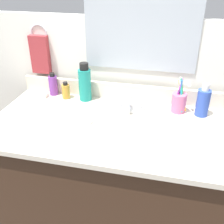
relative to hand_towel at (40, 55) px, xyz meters
The scene contains 15 objects.
vanity_cabinet 0.88m from the hand_towel, 33.49° to the right, with size 1.11×0.56×0.83m, color #382316.
countertop 0.62m from the hand_towel, 33.49° to the right, with size 1.16×0.61×0.03m, color beige.
backsplash 0.51m from the hand_towel, ahead, with size 1.16×0.02×0.09m, color beige.
back_wall 0.64m from the hand_towel, ahead, with size 2.26×0.04×1.30m, color white.
mirror_panel 0.62m from the hand_towel, ahead, with size 0.60×0.01×0.56m, color #B2BCC6.
towel_ring 0.12m from the hand_towel, 90.00° to the left, with size 0.10×0.10×0.01m, color silver.
hand_towel is the anchor object (origin of this frame).
sink_basin 0.70m from the hand_towel, 31.60° to the right, with size 0.36×0.36×0.11m.
faucet 0.61m from the hand_towel, 14.94° to the right, with size 0.16×0.10×0.08m.
bottle_cream_purple 0.19m from the hand_towel, 32.62° to the right, with size 0.05×0.05×0.13m.
bottle_shampoo_blue 0.95m from the hand_towel, ahead, with size 0.06×0.06×0.17m.
bottle_oil_amber 0.27m from the hand_towel, 25.91° to the right, with size 0.05×0.05×0.10m.
bottle_mouthwash_teal 0.33m from the hand_towel, 15.35° to the right, with size 0.07×0.07×0.22m.
cup_pink 0.83m from the hand_towel, ahead, with size 0.08×0.09×0.19m.
soap_bar 0.24m from the hand_towel, 71.47° to the right, with size 0.06×0.04×0.02m, color white.
Camera 1 is at (0.27, -1.07, 1.53)m, focal length 42.70 mm.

